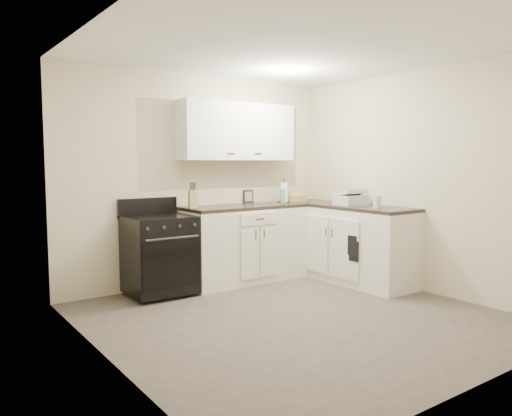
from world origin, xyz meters
TOP-DOWN VIEW (x-y plane):
  - floor at (0.00, 0.00)m, footprint 3.60×3.60m
  - ceiling at (0.00, 0.00)m, footprint 3.60×3.60m
  - wall_back at (0.00, 1.80)m, footprint 3.60×0.00m
  - wall_right at (1.80, 0.00)m, footprint 0.00×3.60m
  - wall_left at (-1.80, 0.00)m, footprint 0.00×3.60m
  - wall_front at (0.00, -1.80)m, footprint 3.60×0.00m
  - base_cabinets_back at (0.43, 1.50)m, footprint 1.55×0.60m
  - base_cabinets_right at (1.50, 0.85)m, footprint 0.60×1.90m
  - countertop_back at (0.43, 1.50)m, footprint 1.55×0.60m
  - countertop_right at (1.50, 0.85)m, footprint 0.60×1.90m
  - upper_cabinets at (0.43, 1.65)m, footprint 1.55×0.30m
  - stove at (-0.72, 1.48)m, footprint 0.70×0.60m
  - knife_block at (-0.27, 1.53)m, footprint 0.11×0.10m
  - paper_towel at (1.07, 1.53)m, footprint 0.13×0.13m
  - soap_bottle at (0.99, 1.47)m, footprint 0.07×0.07m
  - picture_frame at (0.66, 1.76)m, footprint 0.14×0.07m
  - wicker_basket at (1.29, 1.55)m, footprint 0.29×0.22m
  - countertop_grill at (1.51, 0.78)m, footprint 0.36×0.34m
  - glass_jar at (1.46, 0.31)m, footprint 0.10×0.10m
  - oven_mitt_near at (1.18, 0.39)m, footprint 0.02×0.14m
  - oven_mitt_far at (1.18, 0.42)m, footprint 0.02×0.13m

SIDE VIEW (x-z plane):
  - floor at x=0.00m, z-range 0.00..0.00m
  - base_cabinets_back at x=0.43m, z-range 0.00..0.90m
  - base_cabinets_right at x=1.50m, z-range 0.00..0.90m
  - oven_mitt_near at x=1.18m, z-range 0.34..0.57m
  - stove at x=-0.72m, z-range 0.04..0.88m
  - oven_mitt_far at x=1.18m, z-range 0.40..0.63m
  - countertop_back at x=0.43m, z-range 0.90..0.94m
  - countertop_right at x=1.50m, z-range 0.90..0.94m
  - wicker_basket at x=1.29m, z-range 0.94..1.03m
  - countertop_grill at x=1.51m, z-range 0.94..1.06m
  - glass_jar at x=1.46m, z-range 0.94..1.08m
  - picture_frame at x=0.66m, z-range 0.94..1.11m
  - soap_bottle at x=0.99m, z-range 0.94..1.12m
  - knife_block at x=-0.27m, z-range 0.94..1.15m
  - paper_towel at x=1.07m, z-range 0.94..1.20m
  - wall_back at x=0.00m, z-range -0.55..3.05m
  - wall_right at x=1.80m, z-range -0.55..3.05m
  - wall_left at x=-1.80m, z-range -0.55..3.05m
  - wall_front at x=0.00m, z-range -0.55..3.05m
  - upper_cabinets at x=0.43m, z-range 1.49..2.19m
  - ceiling at x=0.00m, z-range 2.50..2.50m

